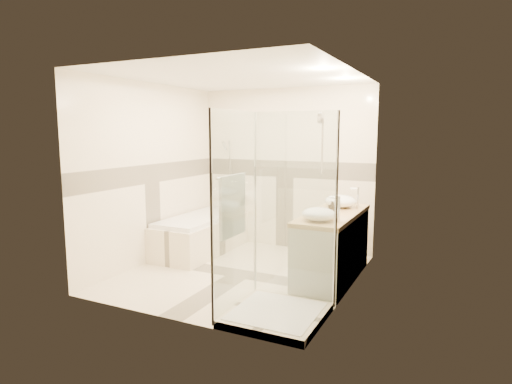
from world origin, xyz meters
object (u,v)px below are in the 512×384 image
at_px(amenity_bottle_b, 333,207).
at_px(vanity, 332,246).
at_px(bathtub, 201,232).
at_px(amenity_bottle_a, 332,207).
at_px(vessel_sink_near, 341,201).
at_px(shower_enclosure, 269,266).
at_px(vessel_sink_far, 319,214).

bearing_deg(amenity_bottle_b, vanity, -64.02).
xyz_separation_m(vanity, amenity_bottle_b, (-0.02, 0.04, 0.49)).
distance_m(bathtub, amenity_bottle_a, 2.24).
height_order(vessel_sink_near, amenity_bottle_b, vessel_sink_near).
relative_size(vessel_sink_near, amenity_bottle_b, 3.11).
bearing_deg(amenity_bottle_b, bathtub, 171.75).
relative_size(vanity, vessel_sink_near, 3.93).
height_order(vanity, shower_enclosure, shower_enclosure).
relative_size(shower_enclosure, amenity_bottle_b, 15.40).
relative_size(vanity, shower_enclosure, 0.79).
bearing_deg(vessel_sink_far, shower_enclosure, -110.22).
xyz_separation_m(shower_enclosure, vessel_sink_far, (0.27, 0.74, 0.42)).
bearing_deg(bathtub, vanity, -9.25).
xyz_separation_m(shower_enclosure, amenity_bottle_a, (0.27, 1.26, 0.42)).
height_order(amenity_bottle_a, amenity_bottle_b, amenity_bottle_a).
bearing_deg(vanity, shower_enclosure, -102.97).
xyz_separation_m(shower_enclosure, amenity_bottle_b, (0.27, 1.31, 0.41)).
xyz_separation_m(amenity_bottle_a, amenity_bottle_b, (0.00, 0.05, -0.00)).
distance_m(amenity_bottle_a, amenity_bottle_b, 0.05).
bearing_deg(bathtub, vessel_sink_far, -22.45).
xyz_separation_m(bathtub, vessel_sink_near, (2.13, 0.07, 0.63)).
bearing_deg(vanity, bathtub, 170.75).
bearing_deg(shower_enclosure, vanity, 77.03).
xyz_separation_m(shower_enclosure, vessel_sink_near, (0.27, 1.69, 0.43)).
bearing_deg(vessel_sink_near, amenity_bottle_a, -90.00).
relative_size(bathtub, vessel_sink_far, 4.52).
distance_m(shower_enclosure, amenity_bottle_b, 1.40).
bearing_deg(amenity_bottle_b, vessel_sink_far, -90.00).
height_order(vessel_sink_far, amenity_bottle_b, vessel_sink_far).
bearing_deg(shower_enclosure, amenity_bottle_b, 78.25).
height_order(shower_enclosure, vessel_sink_near, shower_enclosure).
distance_m(shower_enclosure, amenity_bottle_a, 1.36).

